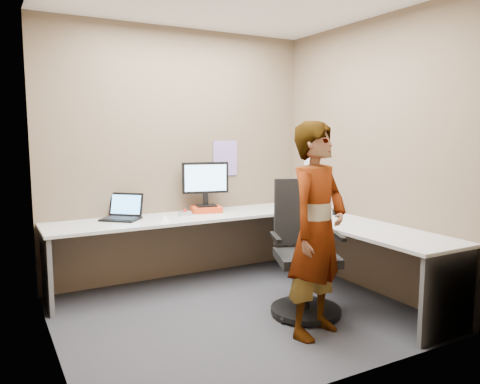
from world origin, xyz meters
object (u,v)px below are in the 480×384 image
monitor (205,180)px  desk (257,235)px  office_chair (305,260)px  person (317,230)px

monitor → desk: bearing=-60.2°
monitor → office_chair: monitor is taller
desk → monitor: bearing=106.8°
desk → monitor: (-0.22, 0.72, 0.49)m
desk → office_chair: bearing=-79.6°
desk → person: person is taller
desk → person: (-0.07, -1.04, 0.25)m
monitor → office_chair: size_ratio=0.43×
monitor → person: 1.79m
desk → office_chair: size_ratio=2.56×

